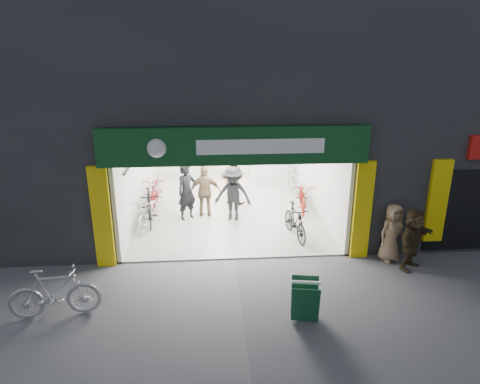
{
  "coord_description": "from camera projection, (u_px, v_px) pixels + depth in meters",
  "views": [
    {
      "loc": [
        -0.61,
        -9.93,
        5.27
      ],
      "look_at": [
        0.24,
        1.5,
        1.34
      ],
      "focal_mm": 32.0,
      "sensor_mm": 36.0,
      "label": 1
    }
  ],
  "objects": [
    {
      "name": "bike_right_front",
      "position": [
        295.0,
        222.0,
        12.2
      ],
      "size": [
        0.73,
        1.76,
        1.03
      ],
      "primitive_type": "imported",
      "rotation": [
        0.0,
        0.0,
        0.15
      ],
      "color": "black",
      "rests_on": "ground"
    },
    {
      "name": "bike_left_midback",
      "position": [
        155.0,
        190.0,
        14.82
      ],
      "size": [
        0.76,
        2.01,
        1.05
      ],
      "primitive_type": "imported",
      "rotation": [
        0.0,
        0.0,
        0.03
      ],
      "color": "maroon",
      "rests_on": "ground"
    },
    {
      "name": "bike_right_back",
      "position": [
        293.0,
        183.0,
        15.78
      ],
      "size": [
        0.64,
        1.64,
        0.96
      ],
      "primitive_type": "imported",
      "rotation": [
        0.0,
        0.0,
        0.12
      ],
      "color": "silver",
      "rests_on": "ground"
    },
    {
      "name": "pedestrian_near",
      "position": [
        392.0,
        233.0,
        10.87
      ],
      "size": [
        0.87,
        0.71,
        1.53
      ],
      "primitive_type": "imported",
      "rotation": [
        0.0,
        0.0,
        0.35
      ],
      "color": "#9B7B5A",
      "rests_on": "ground"
    },
    {
      "name": "customer_a",
      "position": [
        187.0,
        192.0,
        13.41
      ],
      "size": [
        0.79,
        0.75,
        1.82
      ],
      "primitive_type": "imported",
      "rotation": [
        0.0,
        0.0,
        0.64
      ],
      "color": "black",
      "rests_on": "ground"
    },
    {
      "name": "pedestrian_far",
      "position": [
        412.0,
        239.0,
        10.45
      ],
      "size": [
        1.41,
        1.31,
        1.57
      ],
      "primitive_type": "imported",
      "rotation": [
        0.0,
        0.0,
        0.71
      ],
      "color": "#372A19",
      "rests_on": "ground"
    },
    {
      "name": "ground",
      "position": [
        235.0,
        260.0,
        11.12
      ],
      "size": [
        60.0,
        60.0,
        0.0
      ],
      "primitive_type": "plane",
      "color": "#56565B",
      "rests_on": "ground"
    },
    {
      "name": "parked_bike",
      "position": [
        54.0,
        293.0,
        8.63
      ],
      "size": [
        1.86,
        0.71,
        1.09
      ],
      "primitive_type": "imported",
      "rotation": [
        0.0,
        0.0,
        1.68
      ],
      "color": "#B0B0B5",
      "rests_on": "ground"
    },
    {
      "name": "bike_left_midfront",
      "position": [
        149.0,
        207.0,
        13.28
      ],
      "size": [
        0.76,
        1.82,
        1.06
      ],
      "primitive_type": "imported",
      "rotation": [
        0.0,
        0.0,
        0.15
      ],
      "color": "black",
      "rests_on": "ground"
    },
    {
      "name": "bike_left_front",
      "position": [
        148.0,
        212.0,
        13.0
      ],
      "size": [
        0.93,
        1.91,
        0.96
      ],
      "primitive_type": "imported",
      "rotation": [
        0.0,
        0.0,
        -0.17
      ],
      "color": "silver",
      "rests_on": "ground"
    },
    {
      "name": "bike_left_back",
      "position": [
        156.0,
        188.0,
        15.07
      ],
      "size": [
        0.59,
        1.77,
        1.05
      ],
      "primitive_type": "imported",
      "rotation": [
        0.0,
        0.0,
        -0.06
      ],
      "color": "#B6B6BB",
      "rests_on": "ground"
    },
    {
      "name": "customer_c",
      "position": [
        233.0,
        194.0,
        13.33
      ],
      "size": [
        1.27,
        0.92,
        1.77
      ],
      "primitive_type": "imported",
      "rotation": [
        0.0,
        0.0,
        -0.25
      ],
      "color": "black",
      "rests_on": "ground"
    },
    {
      "name": "bike_right_mid",
      "position": [
        303.0,
        196.0,
        14.34
      ],
      "size": [
        0.92,
        1.94,
        0.98
      ],
      "primitive_type": "imported",
      "rotation": [
        0.0,
        0.0,
        -0.15
      ],
      "color": "maroon",
      "rests_on": "ground"
    },
    {
      "name": "customer_d",
      "position": [
        205.0,
        192.0,
        13.62
      ],
      "size": [
        1.02,
        0.46,
        1.72
      ],
      "primitive_type": "imported",
      "rotation": [
        0.0,
        0.0,
        3.1
      ],
      "color": "#80664A",
      "rests_on": "ground"
    },
    {
      "name": "sandwich_board",
      "position": [
        305.0,
        299.0,
        8.54
      ],
      "size": [
        0.63,
        0.65,
        0.85
      ],
      "rotation": [
        0.0,
        0.0,
        -0.17
      ],
      "color": "#104224",
      "rests_on": "ground"
    },
    {
      "name": "building",
      "position": [
        252.0,
        75.0,
        14.49
      ],
      "size": [
        17.0,
        10.27,
        8.0
      ],
      "color": "#232326",
      "rests_on": "ground"
    },
    {
      "name": "customer_b",
      "position": [
        232.0,
        179.0,
        14.79
      ],
      "size": [
        1.06,
        0.94,
        1.8
      ],
      "primitive_type": "imported",
      "rotation": [
        0.0,
        0.0,
        2.78
      ],
      "color": "#3A271A",
      "rests_on": "ground"
    }
  ]
}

